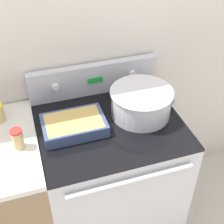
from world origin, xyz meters
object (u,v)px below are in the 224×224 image
at_px(mixing_bowl, 141,101).
at_px(ladle, 168,100).
at_px(casserole_dish, 74,125).
at_px(spice_jar_red_cap, 18,139).

height_order(mixing_bowl, ladle, mixing_bowl).
bearing_deg(casserole_dish, spice_jar_red_cap, -169.18).
bearing_deg(casserole_dish, mixing_bowl, 2.84).
distance_m(mixing_bowl, ladle, 0.20).
xyz_separation_m(mixing_bowl, ladle, (0.19, 0.04, -0.06)).
distance_m(mixing_bowl, spice_jar_red_cap, 0.68).
bearing_deg(mixing_bowl, casserole_dish, -177.16).
bearing_deg(mixing_bowl, spice_jar_red_cap, -173.72).
bearing_deg(ladle, spice_jar_red_cap, -172.47).
height_order(mixing_bowl, spice_jar_red_cap, mixing_bowl).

